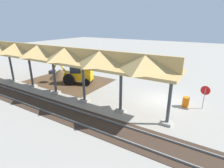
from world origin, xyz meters
TOP-DOWN VIEW (x-y plane):
  - ground_plane at (0.00, 0.00)m, footprint 120.00×120.00m
  - dirt_work_zone at (11.79, 0.19)m, footprint 9.78×7.00m
  - platform_canopy at (9.93, 4.03)m, footprint 24.02×3.20m
  - rail_tracks at (0.00, 6.64)m, footprint 60.00×2.58m
  - stop_sign at (-3.42, 0.02)m, footprint 0.75×0.19m
  - backhoe at (10.03, 0.52)m, footprint 5.22×3.06m
  - dirt_mound at (13.68, -0.09)m, footprint 5.81×5.81m
  - traffic_barrel at (-2.10, 0.36)m, footprint 0.56×0.56m

SIDE VIEW (x-z plane):
  - ground_plane at x=0.00m, z-range 0.00..0.00m
  - dirt_mound at x=13.68m, z-range -1.18..1.18m
  - dirt_work_zone at x=11.79m, z-range 0.00..0.01m
  - rail_tracks at x=0.00m, z-range -0.05..0.10m
  - traffic_barrel at x=-2.10m, z-range 0.00..0.90m
  - backhoe at x=10.03m, z-range -0.14..2.68m
  - stop_sign at x=-3.42m, z-range 0.44..2.49m
  - platform_canopy at x=9.93m, z-range 1.73..6.63m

